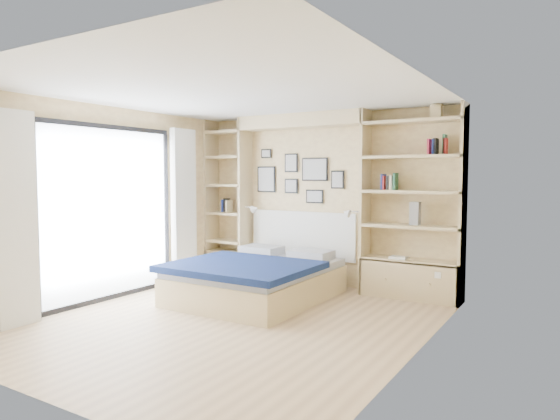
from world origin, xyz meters
The scene contains 8 objects.
ground centered at (0.00, 0.00, 0.00)m, with size 4.50×4.50×0.00m, color tan.
room_shell centered at (-0.39, 1.52, 1.08)m, with size 4.50×4.50×4.50m.
bed centered at (-0.36, 1.03, 0.28)m, with size 1.73×2.29×1.07m.
photo_gallery centered at (-0.45, 2.22, 1.60)m, with size 1.48×0.02×0.82m.
reading_lamps centered at (-0.30, 2.00, 1.10)m, with size 1.92×0.12×0.15m.
shelf_decor centered at (1.07, 2.07, 1.68)m, with size 3.49×0.23×2.03m.
deck centered at (-3.60, 0.00, 0.00)m, with size 3.20×4.00×0.05m, color #6F6452.
deck_chair centered at (-3.14, 0.51, 0.38)m, with size 0.59×0.85×0.79m.
Camera 1 is at (3.25, -4.32, 1.61)m, focal length 32.00 mm.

